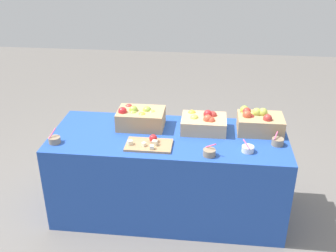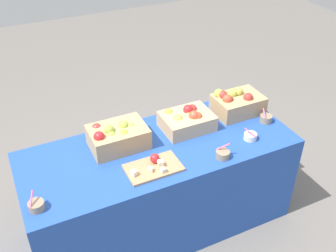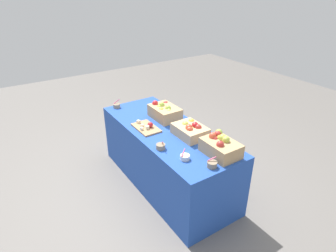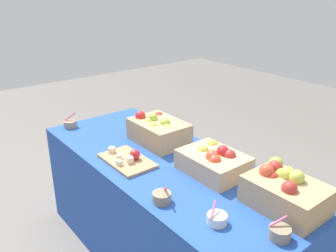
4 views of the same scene
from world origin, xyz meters
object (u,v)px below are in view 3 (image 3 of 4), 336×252
object	(u,v)px
sample_bowl_far	(212,164)
apple_crate_left	(220,145)
apple_crate_right	(165,112)
sample_bowl_extra	(161,146)
cutting_board_front	(146,127)
sample_bowl_near	(185,157)
apple_crate_middle	(190,130)
sample_bowl_mid	(117,106)

from	to	relation	value
sample_bowl_far	apple_crate_left	bearing A→B (deg)	122.37
apple_crate_right	sample_bowl_far	xyz separation A→B (m)	(1.10, -0.19, -0.05)
apple_crate_right	sample_bowl_extra	xyz separation A→B (m)	(0.58, -0.41, -0.06)
cutting_board_front	sample_bowl_far	distance (m)	0.98
sample_bowl_near	sample_bowl_far	xyz separation A→B (m)	(0.23, 0.13, 0.00)
sample_bowl_far	apple_crate_middle	bearing A→B (deg)	161.90
cutting_board_front	sample_bowl_far	xyz separation A→B (m)	(0.98, 0.13, 0.01)
apple_crate_left	sample_bowl_extra	bearing A→B (deg)	-131.41
apple_crate_middle	sample_bowl_far	world-z (taller)	apple_crate_middle
sample_bowl_mid	sample_bowl_far	xyz separation A→B (m)	(1.71, 0.16, 0.00)
apple_crate_middle	apple_crate_right	distance (m)	0.53
apple_crate_right	sample_bowl_mid	size ratio (longest dim) A/B	3.51
cutting_board_front	sample_bowl_mid	size ratio (longest dim) A/B	3.24
apple_crate_left	sample_bowl_extra	xyz separation A→B (m)	(-0.38, -0.43, -0.06)
sample_bowl_near	sample_bowl_far	distance (m)	0.27
sample_bowl_near	sample_bowl_mid	distance (m)	1.48
apple_crate_middle	sample_bowl_near	distance (m)	0.47
cutting_board_front	sample_bowl_near	world-z (taller)	sample_bowl_near
sample_bowl_near	sample_bowl_extra	bearing A→B (deg)	-162.46
cutting_board_front	sample_bowl_far	world-z (taller)	sample_bowl_far
cutting_board_front	sample_bowl_extra	size ratio (longest dim) A/B	3.36
sample_bowl_mid	apple_crate_left	bearing A→B (deg)	13.28
apple_crate_left	sample_bowl_near	bearing A→B (deg)	-106.00
apple_crate_right	sample_bowl_near	xyz separation A→B (m)	(0.86, -0.33, -0.06)
apple_crate_left	apple_crate_right	xyz separation A→B (m)	(-0.96, -0.02, -0.00)
cutting_board_front	sample_bowl_mid	world-z (taller)	sample_bowl_mid
sample_bowl_mid	sample_bowl_near	bearing A→B (deg)	1.11
apple_crate_right	cutting_board_front	bearing A→B (deg)	-69.26
apple_crate_left	apple_crate_right	bearing A→B (deg)	-178.90
cutting_board_front	sample_bowl_mid	bearing A→B (deg)	-177.47
sample_bowl_far	sample_bowl_extra	distance (m)	0.56
sample_bowl_near	sample_bowl_far	world-z (taller)	sample_bowl_far
apple_crate_left	sample_bowl_extra	world-z (taller)	apple_crate_left
apple_crate_middle	apple_crate_right	bearing A→B (deg)	179.13
apple_crate_middle	cutting_board_front	distance (m)	0.51
cutting_board_front	sample_bowl_mid	xyz separation A→B (m)	(-0.74, -0.03, 0.01)
apple_crate_left	cutting_board_front	size ratio (longest dim) A/B	1.03
apple_crate_right	sample_bowl_far	bearing A→B (deg)	-10.05
apple_crate_left	sample_bowl_mid	xyz separation A→B (m)	(-1.58, -0.37, -0.06)
sample_bowl_extra	cutting_board_front	bearing A→B (deg)	168.47
cutting_board_front	apple_crate_left	bearing A→B (deg)	22.00
apple_crate_middle	sample_bowl_extra	world-z (taller)	apple_crate_middle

